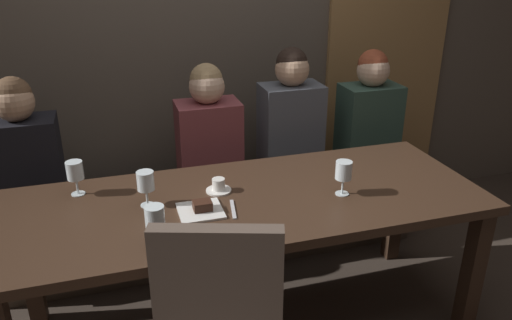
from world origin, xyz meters
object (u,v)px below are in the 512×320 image
(wine_glass_near_right, at_px, (344,171))
(espresso_cup, at_px, (219,186))
(diner_near_end, at_px, (369,115))
(banquette_bench, at_px, (217,221))
(diner_far_end, at_px, (291,120))
(fork_on_table, at_px, (233,209))
(wine_glass_far_right, at_px, (146,182))
(dessert_plate, at_px, (201,209))
(diner_redhead, at_px, (24,153))
(diner_bearded, at_px, (209,133))
(wine_glass_center_front, at_px, (155,218))
(dining_table, at_px, (247,214))
(wine_glass_near_left, at_px, (75,171))

(wine_glass_near_right, bearing_deg, espresso_cup, 160.18)
(diner_near_end, bearing_deg, banquette_bench, -179.20)
(diner_far_end, bearing_deg, espresso_cup, -133.79)
(wine_glass_near_right, relative_size, espresso_cup, 1.37)
(espresso_cup, xyz_separation_m, fork_on_table, (0.02, -0.20, -0.02))
(diner_far_end, bearing_deg, banquette_bench, -178.05)
(espresso_cup, bearing_deg, wine_glass_far_right, -172.07)
(wine_glass_near_right, height_order, dessert_plate, wine_glass_near_right)
(banquette_bench, height_order, diner_redhead, diner_redhead)
(diner_bearded, height_order, wine_glass_far_right, diner_bearded)
(diner_far_end, bearing_deg, wine_glass_center_front, -132.89)
(wine_glass_far_right, bearing_deg, espresso_cup, 7.93)
(dining_table, height_order, banquette_bench, dining_table)
(espresso_cup, bearing_deg, wine_glass_near_left, 165.81)
(diner_near_end, distance_m, wine_glass_far_right, 1.59)
(dining_table, xyz_separation_m, diner_redhead, (-1.01, 0.69, 0.16))
(diner_bearded, xyz_separation_m, dessert_plate, (-0.20, -0.78, -0.06))
(wine_glass_far_right, distance_m, wine_glass_center_front, 0.33)
(diner_near_end, height_order, wine_glass_far_right, diner_near_end)
(dining_table, relative_size, wine_glass_far_right, 13.41)
(wine_glass_near_right, xyz_separation_m, espresso_cup, (-0.54, 0.20, -0.09))
(dessert_plate, bearing_deg, wine_glass_near_right, -1.96)
(diner_far_end, distance_m, dessert_plate, 1.06)
(fork_on_table, bearing_deg, wine_glass_far_right, 166.59)
(diner_far_end, xyz_separation_m, dessert_plate, (-0.71, -0.79, -0.09))
(wine_glass_near_left, distance_m, wine_glass_center_front, 0.62)
(wine_glass_center_front, height_order, wine_glass_near_right, same)
(diner_far_end, xyz_separation_m, fork_on_table, (-0.57, -0.81, -0.10))
(diner_redhead, relative_size, dessert_plate, 4.02)
(dining_table, distance_m, wine_glass_far_right, 0.49)
(diner_redhead, bearing_deg, fork_on_table, -40.30)
(wine_glass_far_right, bearing_deg, banquette_bench, 55.41)
(wine_glass_far_right, relative_size, wine_glass_near_right, 1.00)
(banquette_bench, bearing_deg, wine_glass_center_front, -114.38)
(banquette_bench, bearing_deg, dining_table, -90.00)
(dessert_plate, relative_size, fork_on_table, 1.12)
(diner_bearded, relative_size, diner_far_end, 0.93)
(wine_glass_center_front, bearing_deg, fork_on_table, 27.05)
(wine_glass_near_right, bearing_deg, dining_table, 167.76)
(espresso_cup, bearing_deg, wine_glass_center_front, -131.35)
(diner_redhead, relative_size, fork_on_table, 4.50)
(diner_redhead, bearing_deg, wine_glass_center_front, -59.26)
(wine_glass_near_left, distance_m, espresso_cup, 0.66)
(diner_near_end, bearing_deg, fork_on_table, -143.59)
(wine_glass_far_right, xyz_separation_m, wine_glass_center_front, (0.00, -0.33, 0.00))
(dining_table, distance_m, diner_redhead, 1.23)
(diner_near_end, height_order, fork_on_table, diner_near_end)
(diner_near_end, distance_m, dessert_plate, 1.46)
(wine_glass_near_left, height_order, wine_glass_near_right, same)
(wine_glass_center_front, height_order, dessert_plate, wine_glass_center_front)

